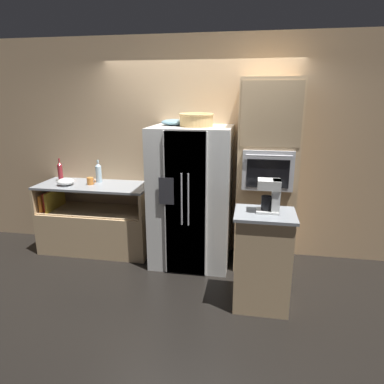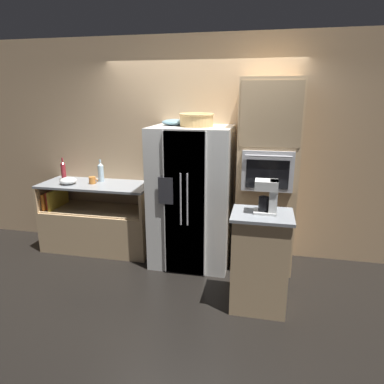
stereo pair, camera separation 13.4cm
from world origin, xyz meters
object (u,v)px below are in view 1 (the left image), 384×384
Objects in this scene: refrigerator at (191,197)px; mug at (90,181)px; coffee_maker at (271,195)px; bottle_tall at (99,172)px; fruit_bowl at (174,122)px; wall_oven at (266,176)px; wicker_basket at (196,119)px; bottle_short at (60,171)px; mixing_bowl at (66,182)px.

refrigerator reaches higher than mug.
bottle_tall is at bearing 154.66° from coffee_maker.
bottle_tall is (-1.08, 0.12, -0.69)m from fruit_bowl.
wall_oven is 7.51× the size of fruit_bowl.
refrigerator is 0.95m from wicker_basket.
coffee_maker is (0.85, -0.82, -0.63)m from wicker_basket.
refrigerator is 4.23× the size of wicker_basket.
wicker_basket is at bearing -6.70° from refrigerator.
fruit_bowl is 1.59m from coffee_maker.
fruit_bowl is 1.38m from mug.
bottle_tall is 2.47m from coffee_maker.
wall_oven is 0.92m from coffee_maker.
bottle_short is 0.51m from mug.
wicker_basket is 1.58m from bottle_tall.
wicker_basket is 0.32m from fruit_bowl.
fruit_bowl is at bearing 159.73° from wicker_basket.
wall_oven is 7.42× the size of bottle_tall.
wicker_basket reaches higher than bottle_tall.
bottle_short is (-1.87, 0.20, 0.21)m from refrigerator.
refrigerator reaches higher than bottle_tall.
coffee_maker is (2.59, -0.83, 0.19)m from mixing_bowl.
coffee_maker is at bearing -21.73° from mug.
wall_oven is 1.30m from fruit_bowl.
wicker_basket reaches higher than mixing_bowl.
fruit_bowl is 0.94× the size of coffee_maker.
bottle_tall is at bearing 3.13° from bottle_short.
mug is at bearing -179.81° from wall_oven.
wall_oven is 2.58m from mixing_bowl.
fruit_bowl is at bearing 4.21° from mixing_bowl.
wicker_basket reaches higher than bottle_short.
coffee_maker is at bearing -25.34° from bottle_tall.
refrigerator is 0.94m from wall_oven.
mixing_bowl is (-0.36, -0.23, -0.09)m from bottle_tall.
wicker_basket is at bearing -3.53° from mug.
bottle_tall is 0.95× the size of coffee_maker.
bottle_tall reaches higher than mug.
wall_oven is 2.22m from bottle_tall.
bottle_short reaches higher than mixing_bowl.
mixing_bowl is 2.73m from coffee_maker.
coffee_maker reaches higher than mug.
wall_oven reaches higher than mixing_bowl.
coffee_maker is (2.78, -1.03, 0.11)m from bottle_short.
refrigerator is 5.37× the size of coffee_maker.
wicker_basket is 3.34× the size of mug.
refrigerator is at bearing 173.30° from wicker_basket.
wicker_basket is 1.66m from mug.
bottle_short is at bearing 159.73° from coffee_maker.
coffee_maker is at bearing -17.67° from mixing_bowl.
bottle_short reaches higher than mug.
bottle_short is (-2.76, 0.11, -0.07)m from wall_oven.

